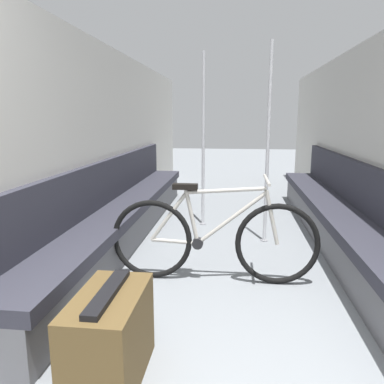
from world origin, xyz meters
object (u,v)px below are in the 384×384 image
(bench_seat_row_left, at_px, (124,213))
(bicycle, at_px, (213,239))
(grab_pole_near, at_px, (203,144))
(luggage_bag, at_px, (110,337))
(bench_seat_row_right, at_px, (340,220))
(grab_pole_far, at_px, (268,148))

(bench_seat_row_left, bearing_deg, bicycle, -43.30)
(grab_pole_near, distance_m, luggage_bag, 3.00)
(bench_seat_row_right, height_order, grab_pole_far, grab_pole_far)
(grab_pole_far, bearing_deg, grab_pole_near, 142.07)
(luggage_bag, bearing_deg, bicycle, 70.30)
(bench_seat_row_left, relative_size, bench_seat_row_right, 1.00)
(bench_seat_row_right, bearing_deg, bicycle, -141.90)
(bench_seat_row_right, height_order, luggage_bag, bench_seat_row_right)
(bicycle, distance_m, grab_pole_near, 1.78)
(bench_seat_row_right, bearing_deg, grab_pole_near, 156.37)
(bicycle, bearing_deg, grab_pole_near, 89.89)
(bench_seat_row_left, distance_m, luggage_bag, 2.32)
(bench_seat_row_left, xyz_separation_m, grab_pole_near, (0.82, 0.65, 0.73))
(bench_seat_row_right, xyz_separation_m, grab_pole_near, (-1.49, 0.65, 0.73))
(bench_seat_row_left, xyz_separation_m, bicycle, (1.05, -0.99, 0.07))
(bench_seat_row_left, relative_size, grab_pole_near, 2.27)
(luggage_bag, bearing_deg, bench_seat_row_left, 105.08)
(bench_seat_row_left, bearing_deg, grab_pole_near, 38.36)
(bicycle, relative_size, luggage_bag, 2.88)
(bicycle, height_order, grab_pole_near, grab_pole_near)
(bench_seat_row_left, distance_m, grab_pole_far, 1.71)
(luggage_bag, bearing_deg, grab_pole_far, 67.86)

